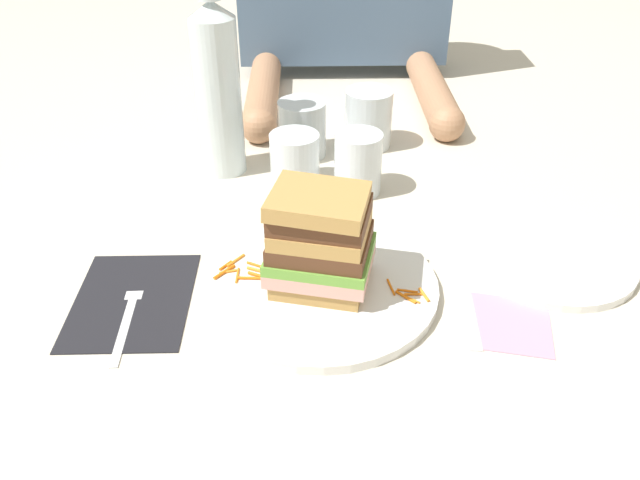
{
  "coord_description": "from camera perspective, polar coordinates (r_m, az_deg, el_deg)",
  "views": [
    {
      "loc": [
        -0.03,
        -0.61,
        0.48
      ],
      "look_at": [
        -0.01,
        0.02,
        0.05
      ],
      "focal_mm": 35.84,
      "sensor_mm": 36.0,
      "label": 1
    }
  ],
  "objects": [
    {
      "name": "fork",
      "position": [
        0.76,
        -16.73,
        -5.99
      ],
      "size": [
        0.02,
        0.17,
        0.0
      ],
      "color": "silver",
      "rests_on": "napkin_dark"
    },
    {
      "name": "carrot_shred_15",
      "position": [
        0.74,
        8.11,
        -5.23
      ],
      "size": [
        0.02,
        0.02,
        0.0
      ],
      "primitive_type": "cylinder",
      "rotation": [
        0.0,
        1.57,
        5.64
      ],
      "color": "orange",
      "rests_on": "main_plate"
    },
    {
      "name": "carrot_shred_7",
      "position": [
        0.79,
        -5.74,
        -2.24
      ],
      "size": [
        0.02,
        0.01,
        0.0
      ],
      "primitive_type": "cylinder",
      "rotation": [
        0.0,
        1.57,
        2.67
      ],
      "color": "orange",
      "rests_on": "main_plate"
    },
    {
      "name": "knife",
      "position": [
        0.78,
        12.86,
        -4.8
      ],
      "size": [
        0.03,
        0.2,
        0.0
      ],
      "color": "silver",
      "rests_on": "ground_plane"
    },
    {
      "name": "main_plate",
      "position": [
        0.76,
        0.05,
        -4.14
      ],
      "size": [
        0.28,
        0.28,
        0.01
      ],
      "primitive_type": "cylinder",
      "color": "white",
      "rests_on": "ground_plane"
    },
    {
      "name": "carrot_shred_2",
      "position": [
        0.78,
        -8.54,
        -2.83
      ],
      "size": [
        0.02,
        0.03,
        0.0
      ],
      "primitive_type": "cylinder",
      "rotation": [
        0.0,
        1.57,
        0.87
      ],
      "color": "orange",
      "rests_on": "main_plate"
    },
    {
      "name": "carrot_shred_1",
      "position": [
        0.77,
        -6.27,
        -3.4
      ],
      "size": [
        0.03,
        0.01,
        0.0
      ],
      "primitive_type": "cylinder",
      "rotation": [
        0.0,
        1.57,
        3.08
      ],
      "color": "orange",
      "rests_on": "main_plate"
    },
    {
      "name": "carrot_shred_0",
      "position": [
        0.78,
        -7.36,
        -3.0
      ],
      "size": [
        0.0,
        0.03,
        0.0
      ],
      "primitive_type": "cylinder",
      "rotation": [
        0.0,
        1.57,
        1.55
      ],
      "color": "orange",
      "rests_on": "main_plate"
    },
    {
      "name": "carrot_shred_13",
      "position": [
        0.75,
        9.28,
        -4.85
      ],
      "size": [
        0.01,
        0.02,
        0.0
      ],
      "primitive_type": "cylinder",
      "rotation": [
        0.0,
        1.57,
        1.86
      ],
      "color": "orange",
      "rests_on": "main_plate"
    },
    {
      "name": "water_bottle",
      "position": [
        0.98,
        -9.09,
        13.28
      ],
      "size": [
        0.07,
        0.07,
        0.3
      ],
      "color": "silver",
      "rests_on": "ground_plane"
    },
    {
      "name": "carrot_shred_4",
      "position": [
        0.78,
        -8.21,
        -2.81
      ],
      "size": [
        0.02,
        0.01,
        0.0
      ],
      "primitive_type": "cylinder",
      "rotation": [
        0.0,
        1.57,
        3.4
      ],
      "color": "orange",
      "rests_on": "main_plate"
    },
    {
      "name": "carrot_shred_9",
      "position": [
        0.78,
        -5.46,
        -2.74
      ],
      "size": [
        0.03,
        0.02,
        0.0
      ],
      "primitive_type": "cylinder",
      "rotation": [
        0.0,
        1.57,
        5.88
      ],
      "color": "orange",
      "rests_on": "main_plate"
    },
    {
      "name": "empty_tumbler_2",
      "position": [
        1.09,
        4.32,
        10.75
      ],
      "size": [
        0.08,
        0.08,
        0.1
      ],
      "primitive_type": "cylinder",
      "color": "silver",
      "rests_on": "ground_plane"
    },
    {
      "name": "carrot_shred_12",
      "position": [
        0.75,
        6.36,
        -4.2
      ],
      "size": [
        0.01,
        0.03,
        0.0
      ],
      "primitive_type": "cylinder",
      "rotation": [
        0.0,
        1.57,
        1.74
      ],
      "color": "orange",
      "rests_on": "main_plate"
    },
    {
      "name": "carrot_shred_3",
      "position": [
        0.77,
        -5.5,
        -3.0
      ],
      "size": [
        0.02,
        0.01,
        0.0
      ],
      "primitive_type": "cylinder",
      "rotation": [
        0.0,
        1.57,
        6.06
      ],
      "color": "orange",
      "rests_on": "main_plate"
    },
    {
      "name": "napkin_pink",
      "position": [
        0.75,
        16.65,
        -7.17
      ],
      "size": [
        0.11,
        0.11,
        0.0
      ],
      "primitive_type": "cube",
      "rotation": [
        0.0,
        0.0,
        -0.22
      ],
      "color": "pink",
      "rests_on": "ground_plane"
    },
    {
      "name": "carrot_shred_8",
      "position": [
        0.77,
        -5.72,
        -3.12
      ],
      "size": [
        0.02,
        0.01,
        0.0
      ],
      "primitive_type": "cylinder",
      "rotation": [
        0.0,
        1.57,
        5.83
      ],
      "color": "orange",
      "rests_on": "main_plate"
    },
    {
      "name": "carrot_shred_14",
      "position": [
        0.75,
        7.81,
        -4.51
      ],
      "size": [
        0.02,
        0.01,
        0.0
      ],
      "primitive_type": "cylinder",
      "rotation": [
        0.0,
        1.57,
        2.9
      ],
      "color": "orange",
      "rests_on": "main_plate"
    },
    {
      "name": "carrot_shred_11",
      "position": [
        0.74,
        7.66,
        -5.07
      ],
      "size": [
        0.02,
        0.02,
        0.0
      ],
      "primitive_type": "cylinder",
      "rotation": [
        0.0,
        1.57,
        5.46
      ],
      "color": "orange",
      "rests_on": "main_plate"
    },
    {
      "name": "side_plate",
      "position": [
        0.86,
        19.98,
        -1.49
      ],
      "size": [
        0.21,
        0.21,
        0.01
      ],
      "primitive_type": "cylinder",
      "color": "white",
      "rests_on": "ground_plane"
    },
    {
      "name": "ground_plane",
      "position": [
        0.78,
        0.92,
        -3.88
      ],
      "size": [
        3.0,
        3.0,
        0.0
      ],
      "primitive_type": "plane",
      "color": "beige"
    },
    {
      "name": "carrot_shred_5",
      "position": [
        0.8,
        -7.54,
        -1.81
      ],
      "size": [
        0.02,
        0.03,
        0.0
      ],
      "primitive_type": "cylinder",
      "rotation": [
        0.0,
        1.57,
        4.04
      ],
      "color": "orange",
      "rests_on": "main_plate"
    },
    {
      "name": "empty_tumbler_1",
      "position": [
        0.97,
        -2.27,
        7.16
      ],
      "size": [
        0.07,
        0.07,
        0.08
      ],
      "primitive_type": "cylinder",
      "color": "silver",
      "rests_on": "ground_plane"
    },
    {
      "name": "empty_tumbler_0",
      "position": [
        1.06,
        -1.61,
        9.9
      ],
      "size": [
        0.08,
        0.08,
        0.09
      ],
      "primitive_type": "cylinder",
      "color": "silver",
      "rests_on": "ground_plane"
    },
    {
      "name": "carrot_shred_6",
      "position": [
        0.79,
        -8.43,
        -2.26
      ],
      "size": [
        0.02,
        0.02,
        0.0
      ],
      "primitive_type": "cylinder",
      "rotation": [
        0.0,
        1.57,
        4.07
      ],
      "color": "orange",
      "rests_on": "main_plate"
    },
    {
      "name": "sandwich",
      "position": [
        0.72,
        0.03,
        -0.06
      ],
      "size": [
        0.14,
        0.12,
        0.13
      ],
      "color": "tan",
      "rests_on": "main_plate"
    },
    {
      "name": "juice_glass",
      "position": [
        0.95,
        3.4,
        6.51
      ],
      "size": [
        0.07,
        0.07,
        0.09
      ],
      "color": "white",
      "rests_on": "ground_plane"
    },
    {
      "name": "napkin_dark",
      "position": [
        0.78,
        -16.39,
        -5.12
      ],
      "size": [
        0.14,
        0.18,
        0.0
      ],
      "primitive_type": "cube",
      "rotation": [
        0.0,
        0.0,
        0.0
      ],
      "color": "black",
      "rests_on": "ground_plane"
    },
    {
      "name": "carrot_shred_10",
      "position": [
        0.75,
        8.43,
        -4.8
      ],
      "size": [
        0.02,
        0.0,
        0.0
      ],
      "primitive_type": "cylinder",
      "rotation": [
        0.0,
        1.57,
        6.28
      ],
      "color": "orange",
      "rests_on": "main_plate"
    }
  ]
}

